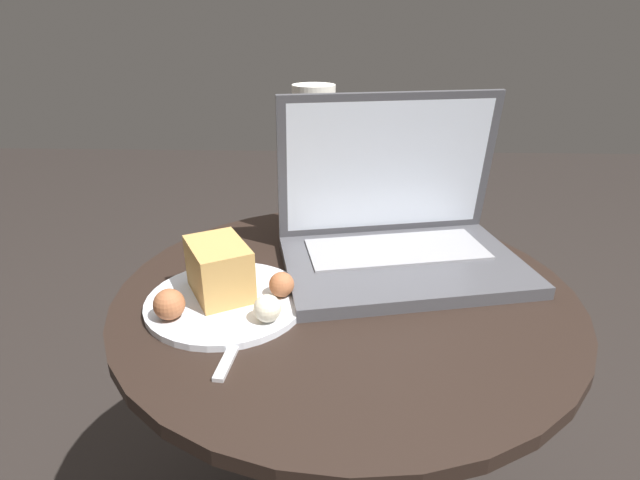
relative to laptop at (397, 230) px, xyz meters
The scene contains 5 objects.
table 0.26m from the laptop, 131.06° to the right, with size 0.62×0.62×0.56m.
laptop is the anchor object (origin of this frame).
beer_glass 0.18m from the laptop, 143.37° to the left, with size 0.07×0.07×0.25m.
snack_plate 0.27m from the laptop, 150.12° to the right, with size 0.21×0.21×0.08m.
fork 0.27m from the laptop, 138.08° to the right, with size 0.04×0.19×0.00m.
Camera 1 is at (-0.01, -0.60, 0.90)m, focal length 28.00 mm.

